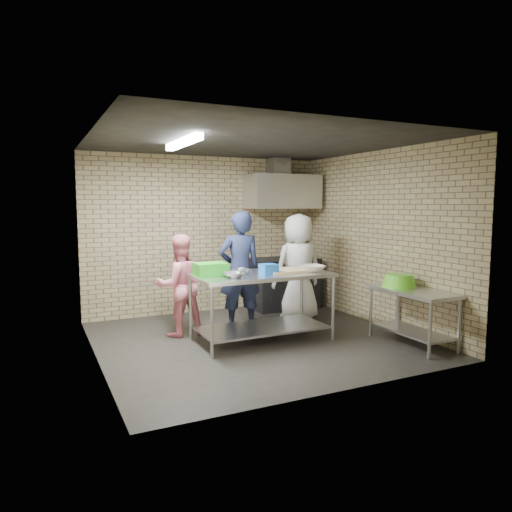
{
  "coord_description": "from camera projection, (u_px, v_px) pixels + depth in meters",
  "views": [
    {
      "loc": [
        -2.75,
        -5.74,
        1.88
      ],
      "look_at": [
        0.1,
        0.2,
        1.15
      ],
      "focal_mm": 32.94,
      "sensor_mm": 36.0,
      "label": 1
    }
  ],
  "objects": [
    {
      "name": "floor",
      "position": [
        256.0,
        340.0,
        6.53
      ],
      "size": [
        4.2,
        4.2,
        0.0
      ],
      "primitive_type": "plane",
      "color": "black",
      "rests_on": "ground"
    },
    {
      "name": "ceiling",
      "position": [
        256.0,
        142.0,
        6.23
      ],
      "size": [
        4.2,
        4.2,
        0.0
      ],
      "primitive_type": "plane",
      "rotation": [
        3.14,
        0.0,
        0.0
      ],
      "color": "black",
      "rests_on": "ground"
    },
    {
      "name": "back_wall",
      "position": [
        206.0,
        235.0,
        8.17
      ],
      "size": [
        4.2,
        0.06,
        2.7
      ],
      "primitive_type": "cube",
      "color": "#8F7B59",
      "rests_on": "ground"
    },
    {
      "name": "front_wall",
      "position": [
        344.0,
        258.0,
        4.59
      ],
      "size": [
        4.2,
        0.06,
        2.7
      ],
      "primitive_type": "cube",
      "color": "#8F7B59",
      "rests_on": "ground"
    },
    {
      "name": "left_wall",
      "position": [
        94.0,
        250.0,
        5.48
      ],
      "size": [
        0.06,
        4.0,
        2.7
      ],
      "primitive_type": "cube",
      "color": "#8F7B59",
      "rests_on": "ground"
    },
    {
      "name": "right_wall",
      "position": [
        378.0,
        238.0,
        7.28
      ],
      "size": [
        0.06,
        4.0,
        2.7
      ],
      "primitive_type": "cube",
      "color": "#8F7B59",
      "rests_on": "ground"
    },
    {
      "name": "prep_table",
      "position": [
        262.0,
        307.0,
        6.46
      ],
      "size": [
        1.88,
        0.94,
        0.94
      ],
      "primitive_type": "cube",
      "color": "silver",
      "rests_on": "floor"
    },
    {
      "name": "side_counter",
      "position": [
        412.0,
        317.0,
        6.28
      ],
      "size": [
        0.6,
        1.2,
        0.75
      ],
      "primitive_type": "cube",
      "color": "silver",
      "rests_on": "floor"
    },
    {
      "name": "stove",
      "position": [
        283.0,
        283.0,
        8.54
      ],
      "size": [
        1.2,
        0.7,
        0.9
      ],
      "primitive_type": "cube",
      "color": "black",
      "rests_on": "floor"
    },
    {
      "name": "range_hood",
      "position": [
        283.0,
        192.0,
        8.4
      ],
      "size": [
        1.3,
        0.6,
        0.6
      ],
      "primitive_type": "cube",
      "color": "silver",
      "rests_on": "back_wall"
    },
    {
      "name": "hood_duct",
      "position": [
        279.0,
        167.0,
        8.49
      ],
      "size": [
        0.35,
        0.3,
        0.3
      ],
      "primitive_type": "cube",
      "color": "#A5A8AD",
      "rests_on": "back_wall"
    },
    {
      "name": "wall_shelf",
      "position": [
        292.0,
        202.0,
        8.72
      ],
      "size": [
        0.8,
        0.2,
        0.04
      ],
      "primitive_type": "cube",
      "color": "#3F2B19",
      "rests_on": "back_wall"
    },
    {
      "name": "fluorescent_fixture",
      "position": [
        183.0,
        142.0,
        5.81
      ],
      "size": [
        0.1,
        1.25,
        0.08
      ],
      "primitive_type": "cube",
      "color": "white",
      "rests_on": "ceiling"
    },
    {
      "name": "green_crate",
      "position": [
        211.0,
        269.0,
        6.21
      ],
      "size": [
        0.42,
        0.31,
        0.17
      ],
      "primitive_type": "cube",
      "color": "green",
      "rests_on": "prep_table"
    },
    {
      "name": "blue_tub",
      "position": [
        269.0,
        269.0,
        6.34
      ],
      "size": [
        0.21,
        0.21,
        0.14
      ],
      "primitive_type": "cube",
      "color": "#1759B3",
      "rests_on": "prep_table"
    },
    {
      "name": "cutting_board",
      "position": [
        285.0,
        271.0,
        6.54
      ],
      "size": [
        0.57,
        0.44,
        0.03
      ],
      "primitive_type": "cube",
      "color": "tan",
      "rests_on": "prep_table"
    },
    {
      "name": "mixing_bowl_a",
      "position": [
        234.0,
        275.0,
        6.01
      ],
      "size": [
        0.32,
        0.32,
        0.07
      ],
      "primitive_type": "imported",
      "rotation": [
        0.0,
        0.0,
        -0.11
      ],
      "color": "#ADAFB4",
      "rests_on": "prep_table"
    },
    {
      "name": "mixing_bowl_b",
      "position": [
        240.0,
        272.0,
        6.32
      ],
      "size": [
        0.25,
        0.25,
        0.07
      ],
      "primitive_type": "imported",
      "rotation": [
        0.0,
        0.0,
        -0.11
      ],
      "color": "#B9BDC1",
      "rests_on": "prep_table"
    },
    {
      "name": "ceramic_bowl",
      "position": [
        311.0,
        268.0,
        6.57
      ],
      "size": [
        0.4,
        0.4,
        0.09
      ],
      "primitive_type": "imported",
      "rotation": [
        0.0,
        0.0,
        -0.11
      ],
      "color": "beige",
      "rests_on": "prep_table"
    },
    {
      "name": "green_basin",
      "position": [
        399.0,
        281.0,
        6.44
      ],
      "size": [
        0.46,
        0.46,
        0.17
      ],
      "primitive_type": null,
      "color": "#59C626",
      "rests_on": "side_counter"
    },
    {
      "name": "bottle_red",
      "position": [
        280.0,
        196.0,
        8.6
      ],
      "size": [
        0.07,
        0.07,
        0.18
      ],
      "primitive_type": "cylinder",
      "color": "#B22619",
      "rests_on": "wall_shelf"
    },
    {
      "name": "bottle_green",
      "position": [
        299.0,
        197.0,
        8.78
      ],
      "size": [
        0.06,
        0.06,
        0.15
      ],
      "primitive_type": "cylinder",
      "color": "green",
      "rests_on": "wall_shelf"
    },
    {
      "name": "man_navy",
      "position": [
        240.0,
        271.0,
        7.03
      ],
      "size": [
        0.7,
        0.51,
        1.78
      ],
      "primitive_type": "imported",
      "rotation": [
        0.0,
        0.0,
        3.01
      ],
      "color": "#161737",
      "rests_on": "floor"
    },
    {
      "name": "woman_pink",
      "position": [
        179.0,
        285.0,
        6.7
      ],
      "size": [
        0.74,
        0.59,
        1.45
      ],
      "primitive_type": "imported",
      "rotation": [
        0.0,
        0.0,
        3.2
      ],
      "color": "#E27786",
      "rests_on": "floor"
    },
    {
      "name": "woman_white",
      "position": [
        298.0,
        268.0,
        7.53
      ],
      "size": [
        0.85,
        0.56,
        1.73
      ],
      "primitive_type": "imported",
      "rotation": [
        0.0,
        0.0,
        3.15
      ],
      "color": "silver",
      "rests_on": "floor"
    }
  ]
}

